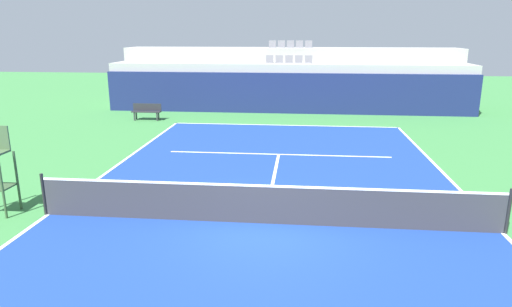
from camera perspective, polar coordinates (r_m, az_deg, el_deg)
ground_plane at (r=11.03m, az=1.06°, el=-8.77°), size 80.00×80.00×0.00m
court_surface at (r=11.03m, az=1.06°, el=-8.75°), size 11.00×24.00×0.01m
baseline_far at (r=22.47m, az=3.60°, el=3.55°), size 11.00×0.10×0.00m
sideline_left at (r=12.66m, az=-24.54°, el=-6.94°), size 0.10×24.00×0.00m
sideline_right at (r=11.93m, az=28.48°, el=-8.74°), size 0.10×24.00×0.00m
service_line_far at (r=17.07m, az=2.85°, el=-0.10°), size 8.26×0.10×0.00m
centre_service_line at (r=14.01m, az=2.15°, el=-3.48°), size 0.10×6.40×0.00m
back_wall at (r=25.77m, az=3.96°, el=7.51°), size 20.65×0.30×2.24m
stands_tier_lower at (r=27.08m, az=4.07°, el=8.35°), size 20.65×2.40×2.70m
stands_tier_upper at (r=29.43m, az=4.24°, el=9.65°), size 20.65×2.40×3.49m
seating_row_lower at (r=27.05m, az=4.14°, el=11.48°), size 2.71×0.44×0.44m
seating_row_upper at (r=29.41m, az=4.32°, el=13.30°), size 2.71×0.44×0.44m
tennis_net at (r=10.84m, az=1.08°, el=-6.31°), size 11.08×0.08×1.07m
player_bench at (r=24.43m, az=-13.50°, el=5.27°), size 1.50×0.40×0.85m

